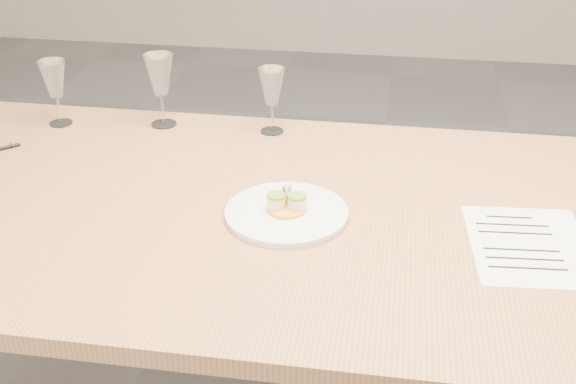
% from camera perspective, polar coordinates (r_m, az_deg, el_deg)
% --- Properties ---
extents(dining_table, '(2.40, 1.00, 0.75)m').
position_cam_1_polar(dining_table, '(1.61, 6.07, -3.82)').
color(dining_table, '#B47C4E').
rests_on(dining_table, ground).
extents(dinner_plate, '(0.27, 0.27, 0.07)m').
position_cam_1_polar(dinner_plate, '(1.55, -0.10, -1.60)').
color(dinner_plate, white).
rests_on(dinner_plate, dining_table).
extents(recipe_sheet, '(0.26, 0.32, 0.00)m').
position_cam_1_polar(recipe_sheet, '(1.54, 18.55, -3.98)').
color(recipe_sheet, white).
rests_on(recipe_sheet, dining_table).
extents(wine_glass_0, '(0.07, 0.07, 0.18)m').
position_cam_1_polar(wine_glass_0, '(2.07, -18.00, 8.39)').
color(wine_glass_0, white).
rests_on(wine_glass_0, dining_table).
extents(wine_glass_1, '(0.08, 0.08, 0.20)m').
position_cam_1_polar(wine_glass_1, '(1.99, -10.10, 8.98)').
color(wine_glass_1, white).
rests_on(wine_glass_1, dining_table).
extents(wine_glass_2, '(0.07, 0.07, 0.18)m').
position_cam_1_polar(wine_glass_2, '(1.92, -1.31, 8.20)').
color(wine_glass_2, white).
rests_on(wine_glass_2, dining_table).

